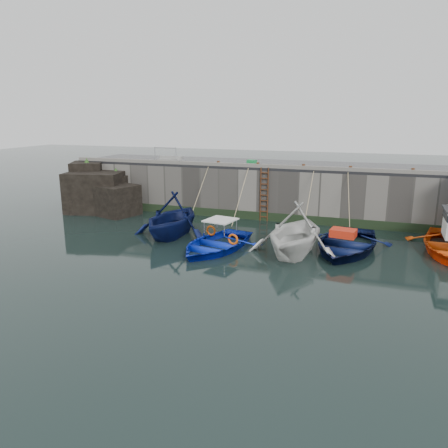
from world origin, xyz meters
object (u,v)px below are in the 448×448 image
(boat_near_blacktrim, at_px, (294,253))
(bollard_d, at_px, (350,168))
(boat_near_white, at_px, (172,235))
(bollard_b, at_px, (258,165))
(boat_near_navy, at_px, (346,250))
(bollard_e, at_px, (413,171))
(fish_crate, at_px, (252,162))
(ladder, at_px, (264,195))
(bollard_a, at_px, (218,163))
(bollard_c, at_px, (303,167))
(boat_near_blue, at_px, (215,249))

(boat_near_blacktrim, xyz_separation_m, bollard_d, (1.92, 6.02, 3.30))
(boat_near_white, bearing_deg, bollard_b, 57.73)
(boat_near_navy, relative_size, bollard_e, 19.90)
(bollard_d, bearing_deg, fish_crate, 170.91)
(ladder, distance_m, bollard_a, 3.47)
(boat_near_blacktrim, bearing_deg, boat_near_white, 176.74)
(bollard_b, bearing_deg, bollard_a, 180.00)
(boat_near_blacktrim, height_order, bollard_c, bollard_c)
(bollard_b, bearing_deg, boat_near_blue, -92.57)
(boat_near_white, height_order, boat_near_blue, boat_near_white)
(boat_near_blacktrim, height_order, bollard_e, bollard_e)
(boat_near_navy, bearing_deg, boat_near_blue, -154.33)
(fish_crate, bearing_deg, bollard_a, -142.31)
(boat_near_white, height_order, fish_crate, fish_crate)
(bollard_a, bearing_deg, bollard_b, 0.00)
(fish_crate, distance_m, bollard_e, 9.19)
(ladder, bearing_deg, bollard_a, 173.62)
(boat_near_navy, xyz_separation_m, bollard_c, (-2.88, 4.70, 3.30))
(ladder, height_order, bollard_e, bollard_e)
(bollard_b, xyz_separation_m, bollard_d, (5.30, 0.00, 0.00))
(fish_crate, bearing_deg, bollard_e, 4.60)
(boat_near_blue, relative_size, bollard_d, 17.78)
(boat_near_blue, bearing_deg, ladder, 93.56)
(boat_near_blue, relative_size, bollard_a, 17.78)
(boat_near_blacktrim, height_order, fish_crate, fish_crate)
(boat_near_blue, xyz_separation_m, bollard_b, (0.29, 6.56, 3.30))
(boat_near_navy, xyz_separation_m, bollard_d, (-0.28, 4.70, 3.30))
(bollard_e, bearing_deg, boat_near_white, -156.61)
(boat_near_white, bearing_deg, boat_near_blacktrim, -7.64)
(boat_near_blue, bearing_deg, boat_near_white, 164.38)
(bollard_a, bearing_deg, bollard_d, 0.00)
(boat_near_blacktrim, bearing_deg, fish_crate, 124.79)
(boat_near_blue, distance_m, bollard_d, 9.23)
(boat_near_blacktrim, bearing_deg, boat_near_navy, 35.74)
(boat_near_blacktrim, bearing_deg, bollard_c, 101.25)
(ladder, distance_m, fish_crate, 2.44)
(boat_near_blue, relative_size, boat_near_navy, 0.89)
(boat_near_white, relative_size, bollard_c, 17.71)
(boat_near_blue, xyz_separation_m, bollard_d, (5.59, 6.56, 3.30))
(ladder, relative_size, bollard_a, 11.43)
(ladder, bearing_deg, bollard_d, 4.00)
(bollard_d, bearing_deg, boat_near_blacktrim, -107.64)
(boat_near_blacktrim, height_order, bollard_d, bollard_d)
(bollard_a, distance_m, bollard_d, 7.80)
(ladder, xyz_separation_m, boat_near_white, (-3.76, -4.75, -1.59))
(boat_near_white, relative_size, boat_near_blacktrim, 0.97)
(bollard_e, bearing_deg, fish_crate, 174.06)
(bollard_c, bearing_deg, boat_near_navy, -58.48)
(bollard_c, relative_size, bollard_d, 1.00)
(boat_near_blue, distance_m, bollard_c, 7.93)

